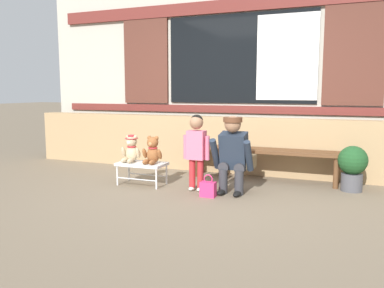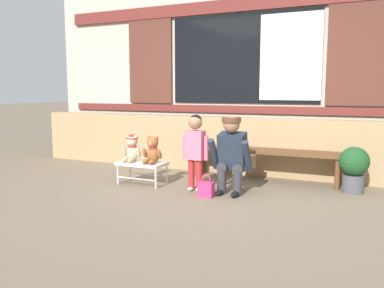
% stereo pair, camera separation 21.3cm
% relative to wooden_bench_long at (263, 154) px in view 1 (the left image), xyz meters
% --- Properties ---
extents(ground_plane, '(60.00, 60.00, 0.00)m').
position_rel_wooden_bench_long_xyz_m(ground_plane, '(-0.57, -1.06, -0.37)').
color(ground_plane, '#756651').
extents(brick_low_wall, '(7.02, 0.25, 0.85)m').
position_rel_wooden_bench_long_xyz_m(brick_low_wall, '(-0.57, 0.37, 0.05)').
color(brick_low_wall, tan).
rests_on(brick_low_wall, ground).
extents(shop_facade, '(7.16, 0.26, 3.35)m').
position_rel_wooden_bench_long_xyz_m(shop_facade, '(-0.57, 0.88, 1.31)').
color(shop_facade, '#B7B2A3').
rests_on(shop_facade, ground).
extents(wooden_bench_long, '(2.10, 0.40, 0.44)m').
position_rel_wooden_bench_long_xyz_m(wooden_bench_long, '(0.00, 0.00, 0.00)').
color(wooden_bench_long, brown).
rests_on(wooden_bench_long, ground).
extents(small_display_bench, '(0.64, 0.36, 0.30)m').
position_rel_wooden_bench_long_xyz_m(small_display_bench, '(-1.44, -0.89, -0.11)').
color(small_display_bench, silver).
rests_on(small_display_bench, ground).
extents(teddy_bear_with_hat, '(0.28, 0.27, 0.36)m').
position_rel_wooden_bench_long_xyz_m(teddy_bear_with_hat, '(-1.60, -0.89, 0.10)').
color(teddy_bear_with_hat, '#CCB289').
rests_on(teddy_bear_with_hat, small_display_bench).
extents(teddy_bear_plain, '(0.28, 0.26, 0.36)m').
position_rel_wooden_bench_long_xyz_m(teddy_bear_plain, '(-1.28, -0.89, 0.09)').
color(teddy_bear_plain, '#93562D').
rests_on(teddy_bear_plain, small_display_bench).
extents(child_standing, '(0.35, 0.18, 0.96)m').
position_rel_wooden_bench_long_xyz_m(child_standing, '(-0.65, -0.91, 0.22)').
color(child_standing, '#B7282D').
rests_on(child_standing, ground).
extents(adult_crouching, '(0.50, 0.49, 0.95)m').
position_rel_wooden_bench_long_xyz_m(adult_crouching, '(-0.19, -0.82, 0.11)').
color(adult_crouching, '#333338').
rests_on(adult_crouching, ground).
extents(handbag_on_ground, '(0.18, 0.11, 0.27)m').
position_rel_wooden_bench_long_xyz_m(handbag_on_ground, '(-0.42, -1.13, -0.28)').
color(handbag_on_ground, '#E53370').
rests_on(handbag_on_ground, ground).
extents(potted_plant, '(0.36, 0.36, 0.57)m').
position_rel_wooden_bench_long_xyz_m(potted_plant, '(1.16, -0.19, -0.05)').
color(potted_plant, '#4C4C51').
rests_on(potted_plant, ground).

